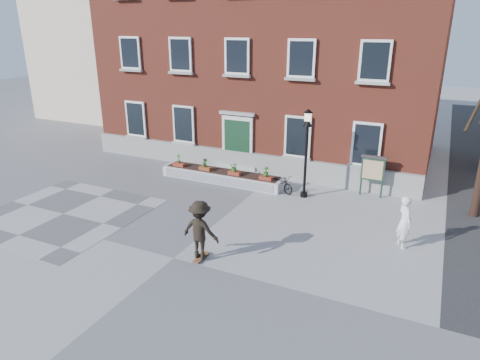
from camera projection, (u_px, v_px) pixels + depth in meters
The scene contains 10 objects.
ground at pixel (174, 258), 14.02m from camera, with size 100.00×100.00×0.00m, color #949396.
checker_patch at pixel (63, 214), 17.30m from camera, with size 6.00×6.00×0.01m, color #575759.
distant_building at pixel (124, 34), 36.07m from camera, with size 10.00×12.00×13.00m, color beige.
bicycle at pixel (281, 183), 19.53m from camera, with size 0.54×1.56×0.82m, color black.
bystander at pixel (404, 222), 14.47m from camera, with size 0.68×0.45×1.86m, color white.
brick_building at pixel (276, 42), 24.54m from camera, with size 18.40×10.85×12.60m.
planter_assembly at pixel (222, 176), 20.81m from camera, with size 6.20×1.12×1.15m.
lamp_post at pixel (307, 141), 18.20m from camera, with size 0.40×0.40×3.93m.
notice_board at pixel (373, 169), 18.69m from camera, with size 1.10×0.16×1.87m.
skateboarder at pixel (200, 230), 13.63m from camera, with size 1.27×0.78×2.03m.
Camera 1 is at (7.27, -10.17, 7.19)m, focal length 32.00 mm.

